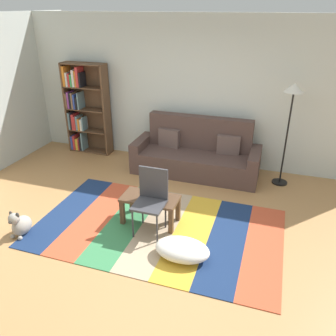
% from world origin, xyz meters
% --- Properties ---
extents(ground_plane, '(14.00, 14.00, 0.00)m').
position_xyz_m(ground_plane, '(0.00, 0.00, 0.00)').
color(ground_plane, '#B27F4C').
extents(back_wall, '(6.80, 0.10, 2.70)m').
position_xyz_m(back_wall, '(0.00, 2.55, 1.35)').
color(back_wall, silver).
rests_on(back_wall, ground_plane).
extents(rug, '(3.35, 2.00, 0.01)m').
position_xyz_m(rug, '(0.07, 0.13, 0.01)').
color(rug, navy).
rests_on(rug, ground_plane).
extents(couch, '(2.26, 0.80, 1.00)m').
position_xyz_m(couch, '(0.14, 2.02, 0.34)').
color(couch, '#4C3833').
rests_on(couch, ground_plane).
extents(bookshelf, '(0.90, 0.28, 1.81)m').
position_xyz_m(bookshelf, '(-2.33, 2.31, 0.90)').
color(bookshelf, brown).
rests_on(bookshelf, ground_plane).
extents(coffee_table, '(0.79, 0.41, 0.40)m').
position_xyz_m(coffee_table, '(-0.08, 0.24, 0.33)').
color(coffee_table, '#513826').
rests_on(coffee_table, rug).
extents(pouf, '(0.68, 0.45, 0.22)m').
position_xyz_m(pouf, '(0.56, -0.35, 0.12)').
color(pouf, white).
rests_on(pouf, rug).
extents(dog, '(0.22, 0.35, 0.40)m').
position_xyz_m(dog, '(-1.63, -0.58, 0.16)').
color(dog, '#9E998E').
rests_on(dog, ground_plane).
extents(standing_lamp, '(0.32, 0.32, 1.73)m').
position_xyz_m(standing_lamp, '(1.63, 2.06, 1.44)').
color(standing_lamp, black).
rests_on(standing_lamp, ground_plane).
extents(tv_remote, '(0.13, 0.14, 0.02)m').
position_xyz_m(tv_remote, '(-0.01, 0.19, 0.42)').
color(tv_remote, black).
rests_on(tv_remote, coffee_table).
extents(folding_chair, '(0.40, 0.40, 0.90)m').
position_xyz_m(folding_chair, '(0.00, 0.09, 0.53)').
color(folding_chair, '#38383D').
rests_on(folding_chair, ground_plane).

